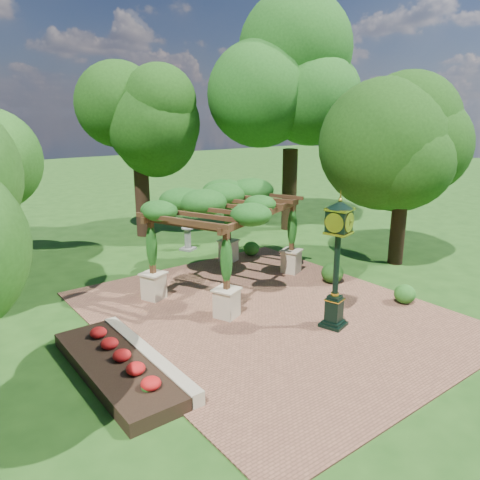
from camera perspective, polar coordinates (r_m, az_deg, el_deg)
ground at (r=15.01m, az=5.90°, el=-10.16°), size 120.00×120.00×0.00m
brick_plaza at (r=15.67m, az=3.37°, el=-8.87°), size 10.00×12.00×0.04m
border_wall at (r=12.94m, az=-11.20°, el=-13.79°), size 0.35×5.00×0.40m
flower_bed at (r=12.65m, az=-14.97°, el=-14.88°), size 1.50×5.00×0.36m
pedestal_clock at (r=14.16m, az=11.79°, el=-1.54°), size 0.97×0.97×4.01m
pergola at (r=17.25m, az=-1.56°, el=3.92°), size 6.81×5.60×3.69m
sundial at (r=22.64m, az=-6.38°, el=-0.02°), size 0.81×0.81×1.11m
shrub_front at (r=17.23m, az=19.45°, el=-6.21°), size 0.95×0.95×0.66m
shrub_mid at (r=18.48m, az=11.20°, el=-3.96°), size 1.04×1.04×0.77m
shrub_back at (r=21.55m, az=1.38°, el=-1.05°), size 0.87×0.87×0.65m
tree_north at (r=25.05m, az=-12.33°, el=14.46°), size 4.56×4.56×9.07m
tree_east_far at (r=26.18m, az=6.40°, el=18.60°), size 5.72×5.72×11.61m
tree_east_near at (r=20.88m, az=19.48°, el=10.34°), size 4.87×4.87×7.17m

